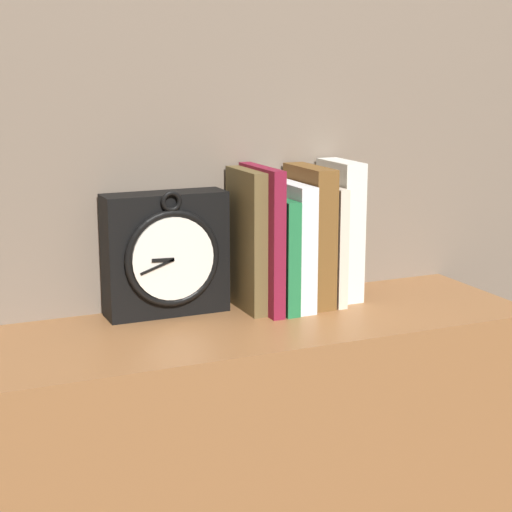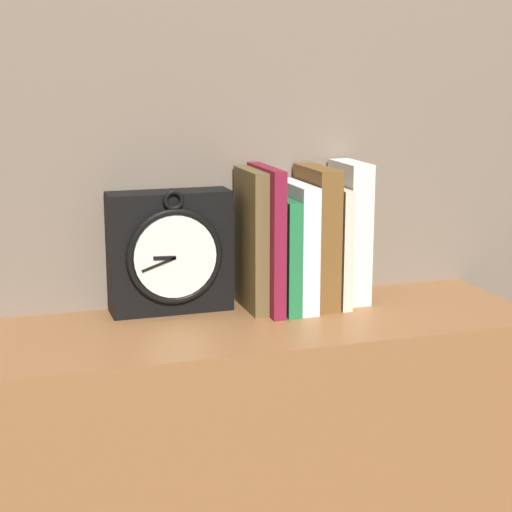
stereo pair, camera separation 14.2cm
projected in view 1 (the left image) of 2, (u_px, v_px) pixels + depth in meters
The scene contains 9 objects.
wall_back at pixel (215, 70), 1.51m from camera, with size 6.00×0.05×2.60m.
clock at pixel (166, 254), 1.47m from camera, with size 0.21×0.08×0.22m.
book_slot0_brown at pixel (246, 240), 1.50m from camera, with size 0.03×0.13×0.25m.
book_slot1_maroon at pixel (262, 239), 1.50m from camera, with size 0.02×0.15×0.25m.
book_slot2_green at pixel (276, 253), 1.51m from camera, with size 0.02×0.15×0.20m.
book_slot3_white at pixel (291, 245), 1.52m from camera, with size 0.03×0.15×0.22m.
book_slot4_brown at pixel (309, 235), 1.54m from camera, with size 0.04×0.14×0.25m.
book_slot5_cream at pixel (326, 243), 1.56m from camera, with size 0.02×0.14×0.21m.
book_slot6_white at pixel (340, 230), 1.58m from camera, with size 0.04×0.12×0.25m.
Camera 1 is at (-0.56, -1.27, 1.31)m, focal length 60.00 mm.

